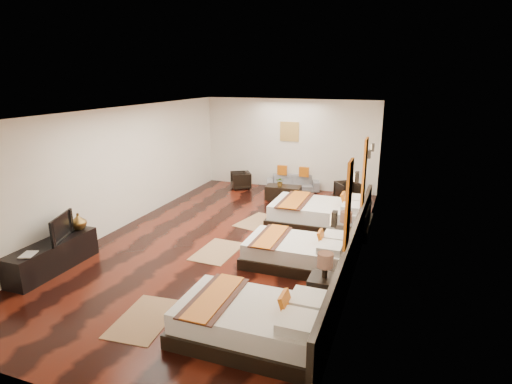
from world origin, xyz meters
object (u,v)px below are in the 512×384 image
at_px(nightstand_a, 324,288).
at_px(book, 22,255).
at_px(bed_far, 321,214).
at_px(bed_mid, 298,252).
at_px(nightstand_b, 345,238).
at_px(tv_console, 53,256).
at_px(armchair_right, 348,192).
at_px(figurine, 78,221).
at_px(bed_near, 253,321).
at_px(tv, 58,227).
at_px(table_plant, 280,182).
at_px(coffee_table, 283,193).
at_px(armchair_left, 241,180).
at_px(sofa, 293,183).

height_order(nightstand_a, book, nightstand_a).
bearing_deg(bed_far, nightstand_a, -77.93).
height_order(bed_mid, nightstand_b, nightstand_b).
height_order(bed_mid, tv_console, bed_mid).
height_order(bed_far, tv_console, bed_far).
bearing_deg(armchair_right, bed_mid, -128.49).
bearing_deg(figurine, bed_near, -18.36).
height_order(nightstand_a, tv, tv).
bearing_deg(nightstand_b, bed_far, 119.64).
relative_size(nightstand_a, table_plant, 3.27).
bearing_deg(nightstand_a, table_plant, 113.61).
bearing_deg(book, bed_mid, 29.60).
bearing_deg(bed_near, table_plant, 103.65).
bearing_deg(table_plant, coffee_table, 33.43).
bearing_deg(armchair_left, nightstand_a, 0.50).
height_order(bed_near, sofa, bed_near).
bearing_deg(bed_far, figurine, -142.44).
height_order(bed_near, coffee_table, bed_near).
bearing_deg(armchair_right, bed_far, -132.01).
bearing_deg(armchair_right, tv_console, -160.37).
relative_size(bed_far, figurine, 7.23).
bearing_deg(bed_mid, nightstand_b, 48.99).
bearing_deg(armchair_right, bed_near, -127.10).
xyz_separation_m(bed_far, sofa, (-1.48, 2.89, -0.07)).
height_order(armchair_right, coffee_table, armchair_right).
height_order(bed_far, sofa, bed_far).
xyz_separation_m(nightstand_b, coffee_table, (-2.23, 3.16, -0.11)).
xyz_separation_m(nightstand_b, tv, (-4.90, -2.48, 0.48)).
xyz_separation_m(tv, book, (-0.05, -0.76, -0.23)).
bearing_deg(coffee_table, table_plant, -146.57).
height_order(tv, armchair_left, tv).
height_order(nightstand_b, figurine, nightstand_b).
xyz_separation_m(armchair_left, armchair_right, (3.39, -0.21, 0.01)).
height_order(sofa, coffee_table, sofa).
relative_size(tv, figurine, 2.58).
distance_m(bed_mid, table_plant, 4.27).
bearing_deg(sofa, figurine, -132.43).
relative_size(figurine, coffee_table, 0.32).
xyz_separation_m(book, coffee_table, (2.72, 6.41, -0.36)).
relative_size(nightstand_b, book, 2.98).
bearing_deg(book, armchair_left, 81.08).
distance_m(tv, figurine, 0.57).
xyz_separation_m(coffee_table, table_plant, (-0.08, -0.05, 0.34)).
distance_m(figurine, table_plant, 5.68).
bearing_deg(armchair_left, sofa, 70.97).
relative_size(nightstand_b, figurine, 2.70).
xyz_separation_m(tv, table_plant, (2.59, 5.59, -0.25)).
relative_size(bed_mid, bed_far, 0.83).
height_order(tv_console, armchair_right, armchair_right).
bearing_deg(nightstand_a, nightstand_b, 90.00).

